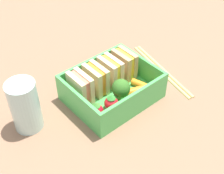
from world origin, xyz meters
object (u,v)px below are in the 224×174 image
Objects in this scene: broccoli_floret at (121,89)px; strawberry_left at (96,110)px; sandwich_center at (110,71)px; chopstick_pair at (162,69)px; strawberry_far_left at (111,103)px; drinking_glass at (25,106)px; sandwich_left at (80,88)px; sandwich_center_left at (96,79)px; carrot_stick_left at (136,91)px; carrot_stick_far_left at (142,85)px; sandwich_center_right at (124,64)px.

strawberry_left is at bearing -177.41° from broccoli_floret.
sandwich_center reaches higher than chopstick_pair.
drinking_glass reaches higher than strawberry_far_left.
sandwich_center is at bearing 0.00° from sandwich_left.
sandwich_center_left is 0.57× the size of drinking_glass.
strawberry_far_left is at bearing -167.55° from broccoli_floret.
sandwich_center is 1.38× the size of carrot_stick_left.
carrot_stick_far_left is at bearing -166.74° from chopstick_pair.
carrot_stick_far_left is at bearing 3.56° from strawberry_far_left.
sandwich_left is at bearing 180.00° from sandwich_center_left.
sandwich_center_left is 1.72× the size of strawberry_far_left.
strawberry_left is at bearing -155.01° from sandwich_center_right.
drinking_glass reaches higher than sandwich_left.
carrot_stick_left is (6.08, -0.02, -0.67)cm from strawberry_far_left.
sandwich_center_left reaches higher than broccoli_floret.
strawberry_far_left is at bearing -145.47° from sandwich_center_right.
carrot_stick_far_left is (10.79, -5.15, -2.09)cm from sandwich_left.
drinking_glass reaches higher than strawberry_left.
sandwich_left is at bearing 136.41° from broccoli_floret.
carrot_stick_left is at bearing -33.23° from sandwich_left.
sandwich_center_right is at bearing 0.00° from sandwich_center.
chopstick_pair is at bearing 7.63° from broccoli_floret.
sandwich_center_right is at bearing 42.58° from broccoli_floret.
carrot_stick_left is (8.67, -5.68, -2.00)cm from sandwich_left.
strawberry_left is at bearing -179.11° from carrot_stick_far_left.
drinking_glass is (-21.11, 6.71, 2.96)cm from carrot_stick_far_left.
sandwich_center_left is 0.28× the size of chopstick_pair.
sandwich_center_right is at bearing 0.00° from sandwich_left.
sandwich_center is at bearing 180.00° from sandwich_center_right.
strawberry_far_left is 0.69× the size of broccoli_floret.
sandwich_center_left and sandwich_center_right have the same top height.
strawberry_left and strawberry_far_left have the same top height.
sandwich_center_left is 14.04cm from drinking_glass.
carrot_stick_far_left is 8.47cm from chopstick_pair.
strawberry_far_left is at bearing -65.40° from sandwich_left.
chopstick_pair is at bearing 8.44° from strawberry_far_left.
sandwich_center_right reaches higher than strawberry_far_left.
broccoli_floret reaches higher than carrot_stick_left.
carrot_stick_far_left is 0.21× the size of chopstick_pair.
chopstick_pair is (18.90, -3.24, -3.61)cm from sandwich_left.
broccoli_floret is (-1.90, -5.06, 0.06)cm from sandwich_center.
sandwich_center_right is 1.38× the size of carrot_stick_left.
chopstick_pair is (15.29, -3.24, -3.61)cm from sandwich_center_left.
sandwich_center_right is 7.48cm from broccoli_floret.
drinking_glass is at bearing 174.94° from sandwich_center.
carrot_stick_left is at bearing -2.16° from strawberry_left.
sandwich_center is 1.19× the size of broccoli_floret.
sandwich_center is (3.61, 0.00, 0.00)cm from sandwich_center_left.
sandwich_left is 1.19× the size of broccoli_floret.
strawberry_left reaches higher than chopstick_pair.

